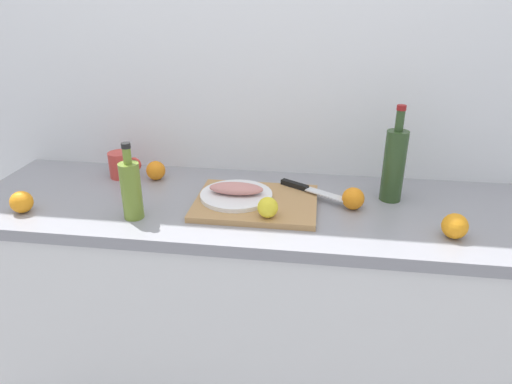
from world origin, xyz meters
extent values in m
cube|color=white|center=(0.00, 0.33, 1.25)|extent=(3.20, 0.05, 2.50)
cube|color=white|center=(0.00, 0.00, 0.43)|extent=(2.00, 0.58, 0.86)
cube|color=gray|center=(0.00, 0.00, 0.88)|extent=(2.00, 0.60, 0.04)
cube|color=tan|center=(0.01, -0.02, 0.91)|extent=(0.41, 0.32, 0.02)
cylinder|color=white|center=(-0.06, -0.01, 0.93)|extent=(0.25, 0.25, 0.01)
ellipsoid|color=tan|center=(-0.06, -0.01, 0.95)|extent=(0.19, 0.08, 0.04)
cube|color=silver|center=(0.26, 0.03, 0.93)|extent=(0.17, 0.12, 0.00)
cube|color=black|center=(0.13, 0.11, 0.93)|extent=(0.11, 0.08, 0.02)
sphere|color=yellow|center=(0.06, -0.14, 0.95)|extent=(0.07, 0.07, 0.07)
cylinder|color=olive|center=(-0.37, -0.16, 0.99)|extent=(0.06, 0.06, 0.19)
cylinder|color=olive|center=(-0.37, -0.16, 1.11)|extent=(0.03, 0.03, 0.05)
cylinder|color=black|center=(-0.37, -0.16, 1.14)|extent=(0.03, 0.03, 0.02)
cylinder|color=#2D4723|center=(0.47, 0.09, 1.02)|extent=(0.07, 0.07, 0.25)
cylinder|color=#2D4723|center=(0.47, 0.09, 1.18)|extent=(0.03, 0.03, 0.07)
cylinder|color=maroon|center=(0.47, 0.09, 1.23)|extent=(0.03, 0.03, 0.02)
cylinder|color=#CC3F38|center=(-0.55, 0.16, 0.95)|extent=(0.09, 0.09, 0.10)
torus|color=#CC3F38|center=(-0.49, 0.16, 0.95)|extent=(0.06, 0.01, 0.06)
sphere|color=orange|center=(-0.75, -0.18, 0.94)|extent=(0.07, 0.07, 0.07)
sphere|color=orange|center=(0.34, 0.00, 0.94)|extent=(0.07, 0.07, 0.07)
sphere|color=orange|center=(-0.40, 0.16, 0.94)|extent=(0.07, 0.07, 0.07)
sphere|color=orange|center=(0.62, -0.16, 0.94)|extent=(0.08, 0.08, 0.08)
camera|label=1|loc=(0.20, -1.41, 1.58)|focal=31.98mm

